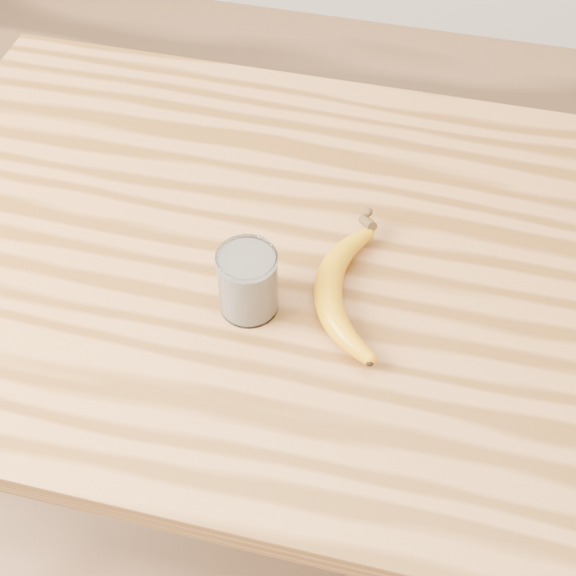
# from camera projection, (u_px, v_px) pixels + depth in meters

# --- Properties ---
(table) EXTENTS (1.20, 0.80, 0.90)m
(table) POSITION_uv_depth(u_px,v_px,m) (297.00, 313.00, 1.20)
(table) COLOR #AC7039
(table) RESTS_ON ground
(smoothie_glass) EXTENTS (0.08, 0.08, 0.10)m
(smoothie_glass) POSITION_uv_depth(u_px,v_px,m) (248.00, 282.00, 1.01)
(smoothie_glass) COLOR white
(smoothie_glass) RESTS_ON table
(banana) EXTENTS (0.17, 0.32, 0.04)m
(banana) POSITION_uv_depth(u_px,v_px,m) (327.00, 291.00, 1.03)
(banana) COLOR orange
(banana) RESTS_ON table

